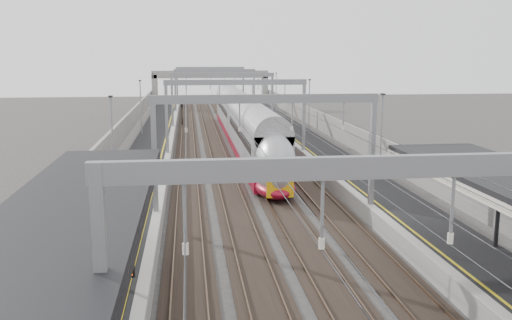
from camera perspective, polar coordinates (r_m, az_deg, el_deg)
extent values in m
cube|color=black|center=(55.72, -10.46, 0.69)|extent=(4.00, 120.00, 1.00)
cube|color=black|center=(56.97, 5.81, 1.02)|extent=(4.00, 120.00, 1.00)
cube|color=black|center=(55.69, -6.85, 0.30)|extent=(2.40, 140.00, 0.08)
cube|color=brown|center=(55.68, -7.59, 0.38)|extent=(0.07, 140.00, 0.14)
cube|color=brown|center=(55.67, -6.11, 0.41)|extent=(0.07, 140.00, 0.14)
cube|color=black|center=(55.76, -3.77, 0.37)|extent=(2.40, 140.00, 0.08)
cube|color=brown|center=(55.71, -4.51, 0.45)|extent=(0.07, 140.00, 0.14)
cube|color=brown|center=(55.79, -3.03, 0.48)|extent=(0.07, 140.00, 0.14)
cube|color=black|center=(56.00, -0.70, 0.43)|extent=(2.40, 140.00, 0.08)
cube|color=brown|center=(55.91, -1.43, 0.51)|extent=(0.07, 140.00, 0.14)
cube|color=brown|center=(56.06, 0.03, 0.54)|extent=(0.07, 140.00, 0.14)
cube|color=black|center=(56.39, 2.33, 0.50)|extent=(2.40, 140.00, 0.08)
cube|color=brown|center=(56.27, 1.61, 0.57)|extent=(0.07, 140.00, 0.14)
cube|color=brown|center=(56.49, 3.05, 0.60)|extent=(0.07, 140.00, 0.14)
cube|color=gray|center=(13.17, -15.04, -14.44)|extent=(0.28, 0.28, 6.60)
cube|color=gray|center=(12.85, 13.26, -0.66)|extent=(13.00, 0.25, 0.50)
cube|color=gray|center=(32.35, -10.13, 0.55)|extent=(0.28, 0.28, 6.60)
cube|color=gray|center=(34.02, 11.57, 0.98)|extent=(0.28, 0.28, 6.60)
cube|color=gray|center=(32.22, 1.01, 6.14)|extent=(13.00, 0.25, 0.50)
cube|color=gray|center=(52.15, -8.93, 4.30)|extent=(0.28, 0.28, 6.60)
cube|color=gray|center=(53.20, 4.80, 4.50)|extent=(0.28, 0.28, 6.60)
cube|color=gray|center=(52.07, -2.02, 7.77)|extent=(13.00, 0.25, 0.50)
cube|color=gray|center=(72.06, -8.39, 5.98)|extent=(0.28, 0.28, 6.60)
cube|color=gray|center=(72.83, 1.63, 6.13)|extent=(0.28, 0.28, 6.60)
cube|color=gray|center=(72.00, -3.38, 8.50)|extent=(13.00, 0.25, 0.50)
cube|color=gray|center=(92.01, -8.08, 6.93)|extent=(0.28, 0.28, 6.60)
cube|color=gray|center=(92.61, -0.20, 7.05)|extent=(0.28, 0.28, 6.60)
cube|color=gray|center=(91.97, -4.15, 8.90)|extent=(13.00, 0.25, 0.50)
cube|color=gray|center=(109.98, -7.89, 7.49)|extent=(0.28, 0.28, 6.60)
cube|color=gray|center=(110.48, -1.29, 7.60)|extent=(0.28, 0.28, 6.60)
cube|color=gray|center=(109.94, -4.61, 9.14)|extent=(13.00, 0.25, 0.50)
cylinder|color=#262628|center=(59.98, -6.97, 6.28)|extent=(0.03, 140.00, 0.03)
cylinder|color=#262628|center=(60.05, -4.09, 6.34)|extent=(0.03, 140.00, 0.03)
cylinder|color=#262628|center=(60.27, -1.22, 6.38)|extent=(0.03, 140.00, 0.03)
cylinder|color=#262628|center=(60.64, 1.62, 6.40)|extent=(0.03, 140.00, 0.03)
cube|color=black|center=(14.11, -21.56, -9.52)|extent=(4.40, 30.00, 0.24)
cylinder|color=black|center=(25.33, -18.77, -5.61)|extent=(0.20, 0.20, 4.00)
cube|color=black|center=(14.94, -15.16, -10.35)|extent=(1.60, 0.15, 0.55)
cube|color=#FF4005|center=(14.87, -15.21, -10.46)|extent=(1.50, 0.02, 0.42)
cylinder|color=black|center=(28.50, 23.10, -4.14)|extent=(0.20, 0.20, 4.00)
cube|color=gray|center=(109.98, -4.60, 8.54)|extent=(22.00, 2.20, 1.40)
cube|color=gray|center=(110.20, -10.08, 6.81)|extent=(1.00, 2.20, 6.20)
cube|color=gray|center=(111.03, 0.89, 6.99)|extent=(1.00, 2.20, 6.20)
cube|color=gray|center=(55.85, -13.78, 1.73)|extent=(0.30, 120.00, 3.20)
cube|color=gray|center=(57.58, 8.95, 2.16)|extent=(0.30, 120.00, 3.20)
cube|color=maroon|center=(51.66, -0.19, 0.25)|extent=(2.86, 24.36, 0.85)
cube|color=gray|center=(51.35, -0.19, 2.46)|extent=(2.86, 24.36, 3.18)
cube|color=black|center=(43.44, 1.12, -2.16)|extent=(2.12, 2.54, 0.53)
cube|color=maroon|center=(76.07, -2.35, 3.52)|extent=(2.86, 24.36, 0.85)
cube|color=gray|center=(75.85, -2.37, 5.03)|extent=(2.86, 24.36, 3.18)
cube|color=black|center=(67.69, -1.78, 2.38)|extent=(2.12, 2.54, 0.53)
ellipsoid|color=gray|center=(39.28, 1.91, -0.49)|extent=(2.86, 5.51, 4.45)
cube|color=#DE9D0B|center=(37.28, 2.43, -2.59)|extent=(1.80, 0.12, 1.59)
cube|color=black|center=(37.42, 2.33, -0.06)|extent=(1.69, 0.60, 0.99)
cylinder|color=black|center=(80.65, -7.40, 4.47)|extent=(0.12, 0.12, 3.00)
cube|color=black|center=(80.50, -7.43, 5.60)|extent=(0.32, 0.22, 0.75)
sphere|color=red|center=(80.36, -7.43, 5.70)|extent=(0.16, 0.16, 0.16)
cylinder|color=black|center=(81.80, -1.49, 4.63)|extent=(0.12, 0.12, 3.00)
cube|color=black|center=(81.65, -1.49, 5.75)|extent=(0.32, 0.22, 0.75)
sphere|color=red|center=(81.51, -1.48, 5.85)|extent=(0.16, 0.16, 0.16)
cylinder|color=black|center=(79.75, 0.25, 4.49)|extent=(0.12, 0.12, 3.00)
cube|color=black|center=(79.60, 0.25, 5.63)|extent=(0.32, 0.22, 0.75)
sphere|color=red|center=(79.46, 0.26, 5.73)|extent=(0.16, 0.16, 0.16)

